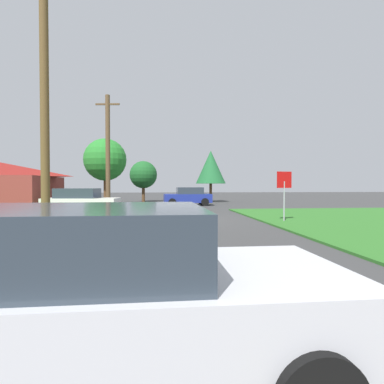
# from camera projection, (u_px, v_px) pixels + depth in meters

# --- Properties ---
(ground_plane) EXTENTS (120.00, 120.00, 0.00)m
(ground_plane) POSITION_uv_depth(u_px,v_px,m) (180.00, 220.00, 16.41)
(ground_plane) COLOR #3A3A3A
(lane_stripe_center) EXTENTS (0.20, 14.00, 0.01)m
(lane_stripe_center) POSITION_uv_depth(u_px,v_px,m) (199.00, 252.00, 8.45)
(lane_stripe_center) COLOR yellow
(lane_stripe_center) RESTS_ON ground
(stop_sign) EXTENTS (0.79, 0.18, 2.48)m
(stop_sign) POSITION_uv_depth(u_px,v_px,m) (284.00, 186.00, 15.14)
(stop_sign) COLOR #9EA0A8
(stop_sign) RESTS_ON ground
(parked_car_near_building) EXTENTS (4.65, 2.41, 1.62)m
(parked_car_near_building) POSITION_uv_depth(u_px,v_px,m) (81.00, 201.00, 19.32)
(parked_car_near_building) COLOR white
(parked_car_near_building) RESTS_ON ground
(car_approaching_junction) EXTENTS (4.26, 2.20, 1.62)m
(car_approaching_junction) POSITION_uv_depth(u_px,v_px,m) (188.00, 196.00, 27.93)
(car_approaching_junction) COLOR navy
(car_approaching_junction) RESTS_ON ground
(car_behind_on_main_road) EXTENTS (4.40, 2.15, 1.62)m
(car_behind_on_main_road) POSITION_uv_depth(u_px,v_px,m) (107.00, 293.00, 2.96)
(car_behind_on_main_road) COLOR silver
(car_behind_on_main_road) RESTS_ON ground
(utility_pole_near) EXTENTS (1.78, 0.51, 9.36)m
(utility_pole_near) POSITION_uv_depth(u_px,v_px,m) (45.00, 101.00, 10.97)
(utility_pole_near) COLOR brown
(utility_pole_near) RESTS_ON ground
(utility_pole_mid) EXTENTS (1.80, 0.34, 8.54)m
(utility_pole_mid) POSITION_uv_depth(u_px,v_px,m) (108.00, 151.00, 23.36)
(utility_pole_mid) COLOR brown
(utility_pole_mid) RESTS_ON ground
(oak_tree_left) EXTENTS (2.92, 2.92, 4.39)m
(oak_tree_left) POSITION_uv_depth(u_px,v_px,m) (143.00, 175.00, 33.38)
(oak_tree_left) COLOR brown
(oak_tree_left) RESTS_ON ground
(pine_tree_center) EXTENTS (3.20, 3.20, 5.51)m
(pine_tree_center) POSITION_uv_depth(u_px,v_px,m) (211.00, 167.00, 33.45)
(pine_tree_center) COLOR brown
(pine_tree_center) RESTS_ON ground
(oak_tree_right) EXTENTS (3.79, 3.79, 6.00)m
(oak_tree_right) POSITION_uv_depth(u_px,v_px,m) (105.00, 160.00, 28.08)
(oak_tree_right) COLOR brown
(oak_tree_right) RESTS_ON ground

